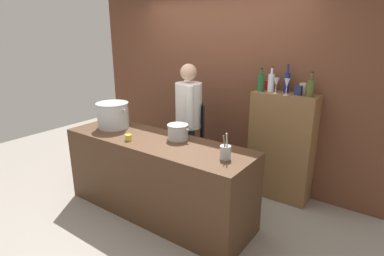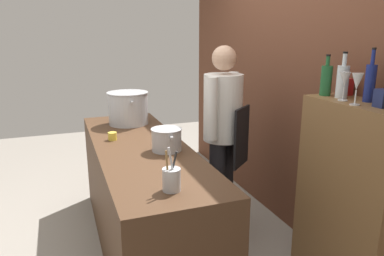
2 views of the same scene
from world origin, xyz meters
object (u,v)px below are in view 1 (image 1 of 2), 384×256
(utensil_crock, at_px, (225,152))
(spice_tin_navy, at_px, (298,90))
(stockpot_small, at_px, (178,132))
(wine_glass_tall, at_px, (287,84))
(chef, at_px, (189,118))
(wine_glass_short, at_px, (276,83))
(butter_jar, at_px, (128,137))
(wine_bottle_clear, at_px, (271,82))
(stockpot_large, at_px, (113,115))
(spice_tin_cream, at_px, (303,88))
(spice_tin_red, at_px, (267,85))
(wine_bottle_cobalt, at_px, (287,82))
(wine_bottle_green, at_px, (261,82))
(wine_bottle_olive, at_px, (311,87))

(utensil_crock, height_order, spice_tin_navy, spice_tin_navy)
(stockpot_small, bearing_deg, wine_glass_tall, 47.52)
(chef, relative_size, wine_glass_short, 9.14)
(butter_jar, bearing_deg, utensil_crock, 8.39)
(wine_bottle_clear, relative_size, wine_glass_short, 1.66)
(wine_glass_short, bearing_deg, stockpot_large, -146.60)
(utensil_crock, height_order, spice_tin_cream, spice_tin_cream)
(butter_jar, bearing_deg, wine_bottle_clear, 52.74)
(butter_jar, xyz_separation_m, spice_tin_red, (0.96, 1.47, 0.47))
(utensil_crock, height_order, wine_bottle_cobalt, wine_bottle_cobalt)
(stockpot_large, bearing_deg, spice_tin_red, 40.23)
(chef, xyz_separation_m, wine_glass_short, (1.00, 0.36, 0.51))
(spice_tin_navy, bearing_deg, wine_glass_tall, -138.30)
(wine_bottle_clear, bearing_deg, wine_bottle_cobalt, 18.39)
(chef, height_order, utensil_crock, chef)
(wine_bottle_cobalt, bearing_deg, utensil_crock, -94.21)
(wine_bottle_cobalt, relative_size, spice_tin_cream, 2.70)
(wine_bottle_green, xyz_separation_m, spice_tin_red, (0.03, 0.13, -0.05))
(stockpot_large, distance_m, wine_glass_tall, 2.10)
(butter_jar, relative_size, wine_glass_short, 0.40)
(wine_bottle_clear, xyz_separation_m, wine_glass_tall, (0.23, -0.10, 0.02))
(stockpot_large, distance_m, utensil_crock, 1.63)
(chef, relative_size, spice_tin_cream, 13.48)
(chef, height_order, spice_tin_navy, chef)
(spice_tin_navy, bearing_deg, wine_glass_short, -166.76)
(wine_bottle_cobalt, bearing_deg, butter_jar, -130.37)
(utensil_crock, bearing_deg, wine_bottle_green, 99.43)
(utensil_crock, height_order, wine_glass_short, wine_glass_short)
(stockpot_small, relative_size, wine_bottle_olive, 1.06)
(butter_jar, xyz_separation_m, wine_bottle_cobalt, (1.21, 1.43, 0.53))
(butter_jar, xyz_separation_m, spice_tin_cream, (1.39, 1.48, 0.47))
(stockpot_large, distance_m, spice_tin_navy, 2.23)
(wine_bottle_clear, bearing_deg, butter_jar, -127.26)
(stockpot_large, bearing_deg, spice_tin_navy, 31.12)
(butter_jar, height_order, wine_glass_short, wine_glass_short)
(butter_jar, bearing_deg, chef, 82.13)
(wine_bottle_green, xyz_separation_m, wine_glass_short, (0.20, -0.03, 0.02))
(spice_tin_red, bearing_deg, spice_tin_cream, 1.23)
(chef, xyz_separation_m, stockpot_large, (-0.64, -0.72, 0.09))
(wine_glass_short, height_order, wine_glass_tall, wine_glass_tall)
(chef, bearing_deg, stockpot_large, 97.51)
(stockpot_large, xyz_separation_m, wine_bottle_green, (1.43, 1.11, 0.40))
(wine_bottle_cobalt, bearing_deg, chef, -156.01)
(butter_jar, relative_size, wine_glass_tall, 0.38)
(utensil_crock, distance_m, wine_bottle_clear, 1.30)
(stockpot_large, xyz_separation_m, butter_jar, (0.51, -0.23, -0.12))
(wine_bottle_green, bearing_deg, chef, -153.80)
(wine_bottle_green, distance_m, wine_glass_tall, 0.35)
(stockpot_small, distance_m, spice_tin_cream, 1.55)
(stockpot_large, relative_size, wine_bottle_clear, 1.50)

